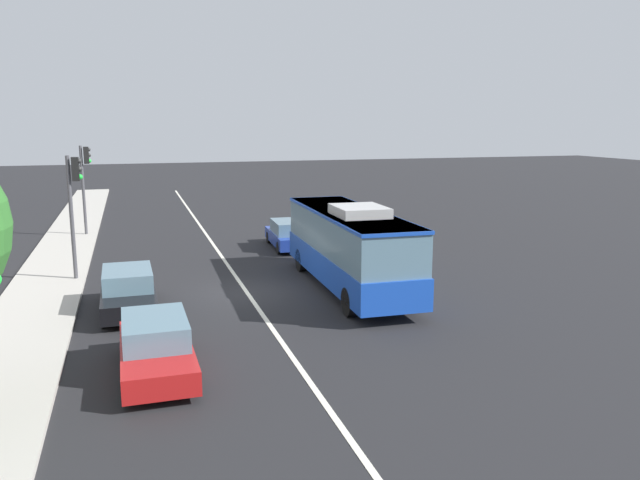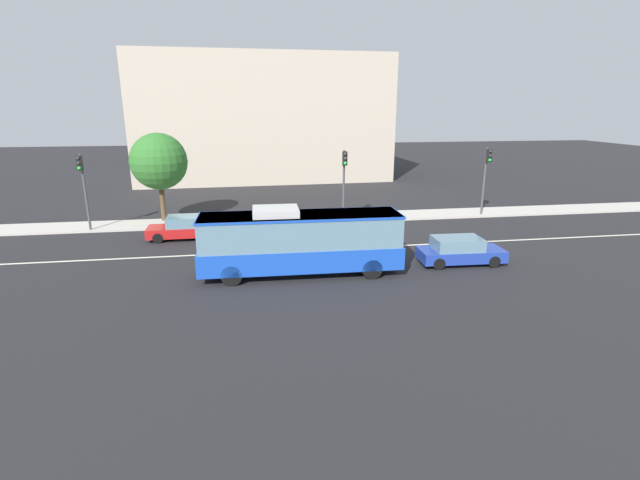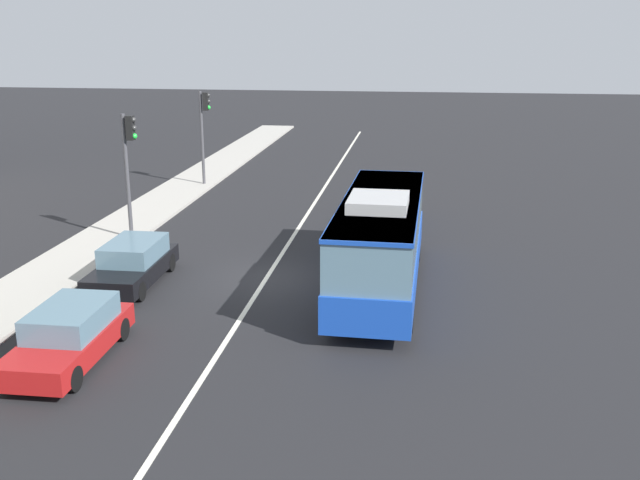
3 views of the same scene
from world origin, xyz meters
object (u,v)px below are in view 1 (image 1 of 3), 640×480
(sedan_blue, at_px, (289,234))
(sedan_black, at_px, (128,291))
(traffic_light_mid_block, at_px, (74,196))
(traffic_light_far_corner, at_px, (85,175))
(sedan_red, at_px, (156,347))
(transit_bus, at_px, (349,244))

(sedan_blue, relative_size, sedan_black, 1.01)
(traffic_light_mid_block, xyz_separation_m, traffic_light_far_corner, (10.95, 0.23, 0.00))
(sedan_blue, height_order, traffic_light_mid_block, traffic_light_mid_block)
(sedan_red, xyz_separation_m, sedan_blue, (15.12, -7.41, 0.00))
(transit_bus, bearing_deg, traffic_light_far_corner, 35.76)
(sedan_blue, bearing_deg, traffic_light_far_corner, 59.24)
(sedan_red, distance_m, traffic_light_mid_block, 11.55)
(transit_bus, distance_m, sedan_red, 10.12)
(transit_bus, bearing_deg, sedan_blue, 3.04)
(transit_bus, xyz_separation_m, sedan_black, (-0.56, 8.37, -1.09))
(sedan_red, relative_size, sedan_blue, 0.99)
(sedan_black, height_order, traffic_light_far_corner, traffic_light_far_corner)
(transit_bus, height_order, sedan_red, transit_bus)
(transit_bus, height_order, traffic_light_mid_block, traffic_light_mid_block)
(sedan_black, bearing_deg, traffic_light_far_corner, -173.06)
(sedan_red, xyz_separation_m, sedan_black, (5.95, 0.69, 0.00))
(sedan_red, bearing_deg, transit_bus, 129.46)
(sedan_blue, height_order, traffic_light_far_corner, traffic_light_far_corner)
(transit_bus, height_order, sedan_blue, transit_bus)
(sedan_black, distance_m, traffic_light_far_corner, 16.28)
(traffic_light_far_corner, bearing_deg, sedan_red, -87.99)
(transit_bus, xyz_separation_m, traffic_light_mid_block, (4.38, 10.31, 1.75))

